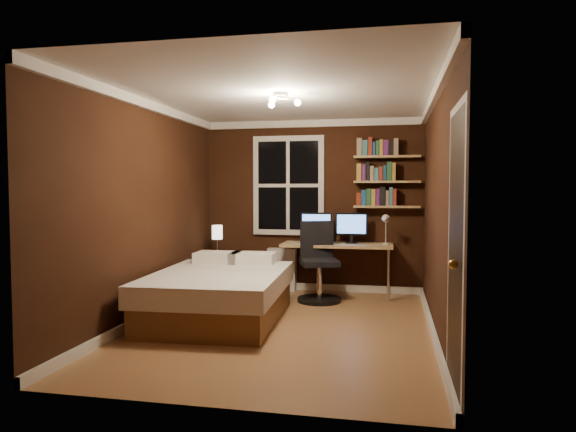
% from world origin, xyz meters
% --- Properties ---
extents(floor, '(4.20, 4.20, 0.00)m').
position_xyz_m(floor, '(0.00, 0.00, 0.00)').
color(floor, olive).
rests_on(floor, ground).
extents(wall_back, '(3.20, 0.04, 2.50)m').
position_xyz_m(wall_back, '(0.00, 2.10, 1.25)').
color(wall_back, black).
rests_on(wall_back, ground).
extents(wall_left, '(0.04, 4.20, 2.50)m').
position_xyz_m(wall_left, '(-1.60, 0.00, 1.25)').
color(wall_left, black).
rests_on(wall_left, ground).
extents(wall_right, '(0.04, 4.20, 2.50)m').
position_xyz_m(wall_right, '(1.60, 0.00, 1.25)').
color(wall_right, black).
rests_on(wall_right, ground).
extents(ceiling, '(3.20, 4.20, 0.02)m').
position_xyz_m(ceiling, '(0.00, 0.00, 2.50)').
color(ceiling, white).
rests_on(ceiling, wall_back).
extents(window, '(1.06, 0.06, 1.46)m').
position_xyz_m(window, '(-0.35, 2.06, 1.55)').
color(window, silver).
rests_on(window, wall_back).
extents(door, '(0.03, 0.82, 2.05)m').
position_xyz_m(door, '(1.59, -1.55, 1.02)').
color(door, black).
rests_on(door, ground).
extents(door_knob, '(0.06, 0.06, 0.06)m').
position_xyz_m(door_knob, '(1.55, -1.85, 1.00)').
color(door_knob, gold).
rests_on(door_knob, door).
extents(ceiling_fixture, '(0.44, 0.44, 0.18)m').
position_xyz_m(ceiling_fixture, '(0.00, -0.10, 2.40)').
color(ceiling_fixture, beige).
rests_on(ceiling_fixture, ceiling).
extents(bookshelf_lower, '(0.92, 0.22, 0.03)m').
position_xyz_m(bookshelf_lower, '(1.08, 1.98, 1.25)').
color(bookshelf_lower, '#AC8553').
rests_on(bookshelf_lower, wall_back).
extents(books_row_lower, '(0.54, 0.16, 0.23)m').
position_xyz_m(books_row_lower, '(1.08, 1.98, 1.38)').
color(books_row_lower, maroon).
rests_on(books_row_lower, bookshelf_lower).
extents(bookshelf_middle, '(0.92, 0.22, 0.03)m').
position_xyz_m(bookshelf_middle, '(1.08, 1.98, 1.60)').
color(bookshelf_middle, '#AC8553').
rests_on(bookshelf_middle, wall_back).
extents(books_row_middle, '(0.54, 0.16, 0.23)m').
position_xyz_m(books_row_middle, '(1.08, 1.98, 1.73)').
color(books_row_middle, navy).
rests_on(books_row_middle, bookshelf_middle).
extents(bookshelf_upper, '(0.92, 0.22, 0.03)m').
position_xyz_m(bookshelf_upper, '(1.08, 1.98, 1.95)').
color(bookshelf_upper, '#AC8553').
rests_on(bookshelf_upper, wall_back).
extents(books_row_upper, '(0.54, 0.16, 0.23)m').
position_xyz_m(books_row_upper, '(1.08, 1.98, 2.08)').
color(books_row_upper, '#265A35').
rests_on(books_row_upper, bookshelf_upper).
extents(bed, '(1.54, 2.07, 0.68)m').
position_xyz_m(bed, '(-0.79, 0.22, 0.29)').
color(bed, brown).
rests_on(bed, ground).
extents(nightstand, '(0.55, 0.55, 0.54)m').
position_xyz_m(nightstand, '(-1.31, 1.63, 0.27)').
color(nightstand, brown).
rests_on(nightstand, ground).
extents(bedside_lamp, '(0.15, 0.15, 0.44)m').
position_xyz_m(bedside_lamp, '(-1.31, 1.63, 0.76)').
color(bedside_lamp, white).
rests_on(bedside_lamp, nightstand).
extents(radiator, '(0.42, 0.15, 0.62)m').
position_xyz_m(radiator, '(-0.43, 1.99, 0.31)').
color(radiator, silver).
rests_on(radiator, ground).
extents(desk, '(1.55, 0.58, 0.73)m').
position_xyz_m(desk, '(0.40, 1.79, 0.67)').
color(desk, '#AC8553').
rests_on(desk, ground).
extents(monitor_left, '(0.45, 0.12, 0.43)m').
position_xyz_m(monitor_left, '(0.10, 1.87, 0.95)').
color(monitor_left, black).
rests_on(monitor_left, desk).
extents(monitor_right, '(0.45, 0.12, 0.43)m').
position_xyz_m(monitor_right, '(0.60, 1.87, 0.95)').
color(monitor_right, black).
rests_on(monitor_right, desk).
extents(desk_lamp, '(0.14, 0.32, 0.44)m').
position_xyz_m(desk_lamp, '(1.07, 1.71, 0.95)').
color(desk_lamp, silver).
rests_on(desk_lamp, desk).
extents(office_chair, '(0.60, 0.60, 1.06)m').
position_xyz_m(office_chair, '(0.20, 1.39, 0.41)').
color(office_chair, black).
rests_on(office_chair, ground).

